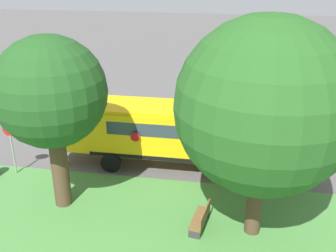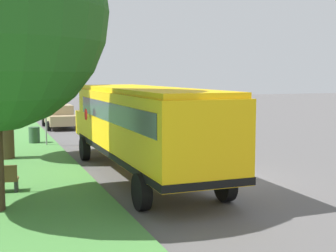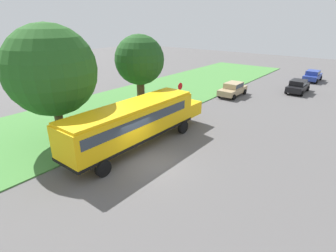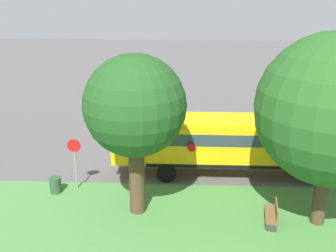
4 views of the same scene
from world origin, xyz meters
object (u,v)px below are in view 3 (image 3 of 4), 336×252
car_tan_nearest (233,88)px  trash_bin (181,102)px  school_bus (136,121)px  park_bench (84,127)px  oak_tree_roadside_mid (140,59)px  car_black_middle (298,85)px  car_blue_furthest (313,75)px  oak_tree_beside_bus (49,72)px  stop_sign (180,93)px

car_tan_nearest → trash_bin: (-2.31, -7.17, -0.43)m
trash_bin → school_bus: bearing=-73.2°
park_bench → trash_bin: (2.19, 10.23, -0.02)m
car_tan_nearest → oak_tree_roadside_mid: oak_tree_roadside_mid is taller
car_black_middle → park_bench: bearing=-113.0°
school_bus → trash_bin: size_ratio=13.80×
car_tan_nearest → car_blue_furthest: same height
school_bus → car_tan_nearest: size_ratio=2.82×
oak_tree_roadside_mid → park_bench: size_ratio=4.38×
car_tan_nearest → oak_tree_beside_bus: (-4.51, -19.43, 4.24)m
car_tan_nearest → oak_tree_beside_bus: oak_tree_beside_bus is taller
school_bus → oak_tree_beside_bus: (-5.03, -2.92, 3.20)m
stop_sign → oak_tree_roadside_mid: bearing=-120.8°
car_tan_nearest → stop_sign: (-1.80, -8.10, 0.86)m
car_black_middle → oak_tree_roadside_mid: 20.60m
car_tan_nearest → oak_tree_roadside_mid: 12.83m
car_black_middle → stop_sign: bearing=-117.1°
school_bus → oak_tree_beside_bus: bearing=-149.9°
car_black_middle → oak_tree_beside_bus: bearing=-111.4°
oak_tree_beside_bus → stop_sign: bearing=76.6°
stop_sign → car_tan_nearest: bearing=77.5°
car_tan_nearest → park_bench: car_tan_nearest is taller
park_bench → trash_bin: 10.46m
school_bus → park_bench: size_ratio=7.49×
car_black_middle → stop_sign: size_ratio=1.61×
oak_tree_roadside_mid → oak_tree_beside_bus: bearing=-95.0°
school_bus → car_black_middle: 23.43m
car_tan_nearest → car_black_middle: same height
stop_sign → park_bench: bearing=-106.2°
oak_tree_roadside_mid → trash_bin: (1.51, 4.32, -4.71)m
school_bus → car_black_middle: bearing=77.5°
car_blue_furthest → oak_tree_beside_bus: size_ratio=0.53×
oak_tree_roadside_mid → stop_sign: (2.01, 3.38, -3.42)m
car_tan_nearest → park_bench: size_ratio=2.65×
school_bus → trash_bin: (-2.83, 9.35, -1.47)m
car_blue_furthest → oak_tree_beside_bus: (-10.11, -33.97, 4.24)m
car_blue_furthest → park_bench: 33.50m
oak_tree_roadside_mid → trash_bin: size_ratio=8.08×
school_bus → car_black_middle: size_ratio=2.82×
car_black_middle → trash_bin: car_black_middle is taller
park_bench → trash_bin: park_bench is taller
oak_tree_beside_bus → oak_tree_roadside_mid: size_ratio=1.14×
car_black_middle → oak_tree_beside_bus: (-10.11, -25.77, 4.24)m
car_tan_nearest → oak_tree_roadside_mid: size_ratio=0.61×
trash_bin → oak_tree_beside_bus: bearing=-100.2°
car_black_middle → car_blue_furthest: (0.00, 8.21, 0.00)m
stop_sign → trash_bin: (-0.51, 0.93, -1.29)m
car_tan_nearest → car_blue_furthest: size_ratio=1.00×
car_black_middle → oak_tree_roadside_mid: oak_tree_roadside_mid is taller
car_black_middle → trash_bin: (-7.91, -13.50, -0.43)m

